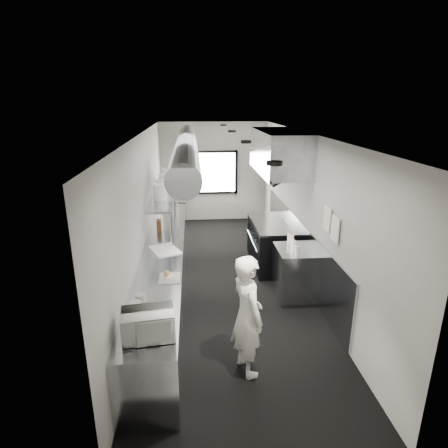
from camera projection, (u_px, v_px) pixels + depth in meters
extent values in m
cube|color=black|center=(226.00, 280.00, 7.38)|extent=(3.00, 8.00, 0.01)
cube|color=beige|center=(226.00, 134.00, 6.51)|extent=(3.00, 8.00, 0.01)
cube|color=#B0ACA7|center=(214.00, 172.00, 10.73)|extent=(3.00, 0.02, 2.80)
cube|color=#B0ACA7|center=(269.00, 345.00, 3.16)|extent=(3.00, 0.02, 2.80)
cube|color=#B0ACA7|center=(144.00, 214.00, 6.83)|extent=(0.02, 8.00, 2.80)
cube|color=#B0ACA7|center=(306.00, 210.00, 7.07)|extent=(0.02, 8.00, 2.80)
cube|color=#939AA1|center=(298.00, 246.00, 7.61)|extent=(0.03, 5.50, 1.10)
cylinder|color=gray|center=(187.00, 146.00, 6.91)|extent=(0.40, 6.40, 0.40)
cube|color=white|center=(214.00, 173.00, 10.69)|extent=(1.20, 0.03, 1.10)
cube|color=black|center=(214.00, 152.00, 10.53)|extent=(1.36, 0.03, 0.08)
cube|color=black|center=(214.00, 192.00, 10.89)|extent=(1.36, 0.03, 0.08)
cube|color=black|center=(191.00, 173.00, 10.66)|extent=(0.08, 0.03, 1.25)
cube|color=black|center=(236.00, 172.00, 10.76)|extent=(0.08, 0.03, 1.25)
cube|color=#939AA1|center=(279.00, 151.00, 7.38)|extent=(0.80, 2.20, 0.80)
cube|color=#939AA1|center=(259.00, 172.00, 7.48)|extent=(0.05, 2.20, 0.05)
cube|color=black|center=(274.00, 169.00, 7.48)|extent=(0.50, 2.10, 0.28)
cube|color=#939AA1|center=(164.00, 273.00, 6.68)|extent=(0.70, 6.00, 0.90)
cube|color=#939AA1|center=(164.00, 192.00, 7.75)|extent=(0.45, 3.00, 0.04)
cylinder|color=#939AA1|center=(171.00, 229.00, 6.54)|extent=(0.04, 0.04, 0.66)
cylinder|color=#939AA1|center=(174.00, 208.00, 7.87)|extent=(0.04, 0.04, 0.66)
cylinder|color=#939AA1|center=(177.00, 192.00, 9.19)|extent=(0.04, 0.04, 0.66)
cube|color=black|center=(273.00, 244.00, 7.99)|extent=(0.85, 1.60, 0.90)
cube|color=#939AA1|center=(273.00, 223.00, 7.84)|extent=(0.85, 1.60, 0.04)
cube|color=#939AA1|center=(253.00, 245.00, 7.96)|extent=(0.03, 1.55, 0.80)
cylinder|color=#939AA1|center=(252.00, 240.00, 7.92)|extent=(0.03, 1.30, 0.03)
cube|color=#939AA1|center=(294.00, 273.00, 6.67)|extent=(0.65, 0.80, 0.90)
cube|color=#939AA1|center=(173.00, 213.00, 10.18)|extent=(0.70, 1.20, 0.90)
cube|color=white|center=(327.00, 219.00, 5.86)|extent=(0.02, 0.28, 0.38)
cube|color=white|center=(335.00, 229.00, 5.55)|extent=(0.02, 0.28, 0.38)
imported|color=silver|center=(247.00, 315.00, 4.70)|extent=(0.55, 0.68, 1.61)
imported|color=white|center=(148.00, 324.00, 4.07)|extent=(0.56, 0.45, 0.31)
cylinder|color=#A9B0A2|center=(136.00, 306.00, 4.63)|extent=(0.19, 0.19, 0.11)
cylinder|color=#A9B0A2|center=(141.00, 298.00, 4.84)|extent=(0.17, 0.17, 0.09)
cube|color=beige|center=(170.00, 278.00, 5.46)|extent=(0.30, 0.38, 0.01)
cylinder|color=white|center=(167.00, 276.00, 5.51)|extent=(0.21, 0.21, 0.02)
sphere|color=tan|center=(167.00, 273.00, 5.50)|extent=(0.09, 0.09, 0.09)
cube|color=white|center=(165.00, 250.00, 6.48)|extent=(0.61, 0.67, 0.02)
cube|color=#57321E|center=(159.00, 226.00, 7.41)|extent=(0.11, 0.21, 0.22)
cylinder|color=white|center=(160.00, 192.00, 7.08)|extent=(0.28, 0.28, 0.30)
cylinder|color=white|center=(162.00, 187.00, 7.48)|extent=(0.30, 0.30, 0.30)
cylinder|color=white|center=(163.00, 181.00, 8.01)|extent=(0.27, 0.27, 0.30)
cylinder|color=white|center=(167.00, 176.00, 8.40)|extent=(0.28, 0.28, 0.38)
cylinder|color=white|center=(296.00, 251.00, 6.21)|extent=(0.07, 0.07, 0.18)
cylinder|color=white|center=(293.00, 247.00, 6.39)|extent=(0.08, 0.08, 0.18)
cylinder|color=white|center=(293.00, 245.00, 6.46)|extent=(0.08, 0.08, 0.18)
cylinder|color=white|center=(292.00, 241.00, 6.67)|extent=(0.08, 0.08, 0.19)
cylinder|color=white|center=(289.00, 238.00, 6.79)|extent=(0.07, 0.07, 0.18)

